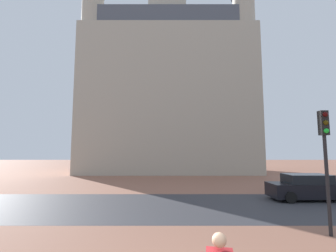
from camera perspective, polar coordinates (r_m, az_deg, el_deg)
ground_plane at (r=13.99m, az=-1.36°, el=-18.17°), size 120.00×120.00×0.00m
street_asphalt_strip at (r=13.28m, az=-1.43°, el=-18.83°), size 120.00×6.68×0.00m
landmark_building at (r=34.12m, az=-0.15°, el=9.62°), size 23.18×10.82×39.20m
car_black at (r=16.82m, az=30.58°, el=-12.76°), size 4.44×1.96×1.53m
traffic_light_pole at (r=10.20m, az=33.77°, el=-4.23°), size 0.28×0.34×4.41m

